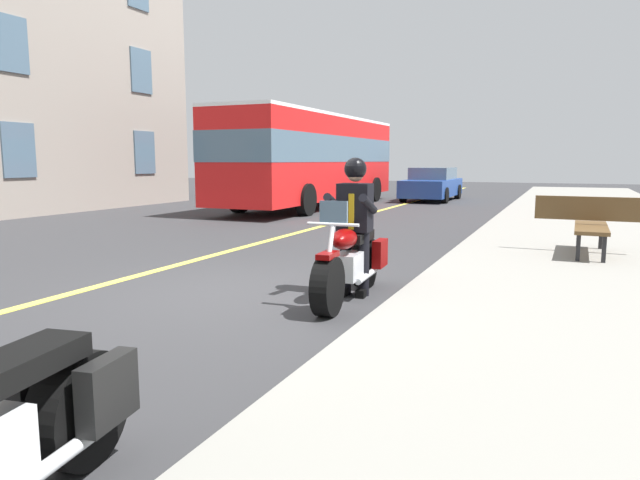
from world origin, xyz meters
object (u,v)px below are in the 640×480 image
Objects in this scene: rider_main at (355,214)px; bench_sidewalk at (592,220)px; motorcycle_main at (350,263)px; bus_far at (313,156)px; car_dark at (432,184)px.

bench_sidewalk is at bearing 142.98° from rider_main.
motorcycle_main is 4.86m from bench_sidewalk.
rider_main reaches higher than motorcycle_main.
car_dark is (-5.13, 3.29, -1.18)m from bus_far.
motorcycle_main is 0.20× the size of bus_far.
motorcycle_main is at bearing -35.54° from bench_sidewalk.
bus_far is (-12.40, -6.13, 0.84)m from rider_main.
car_dark is 2.54× the size of bench_sidewalk.
car_dark reaches higher than bench_sidewalk.
bus_far is (-12.59, -6.15, 1.42)m from motorcycle_main.
bus_far reaches higher than motorcycle_main.
bench_sidewalk is (-3.95, 2.82, 0.26)m from motorcycle_main.
rider_main reaches higher than car_dark.
bus_far is 2.40× the size of car_dark.
car_dark is 14.89m from bench_sidewalk.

